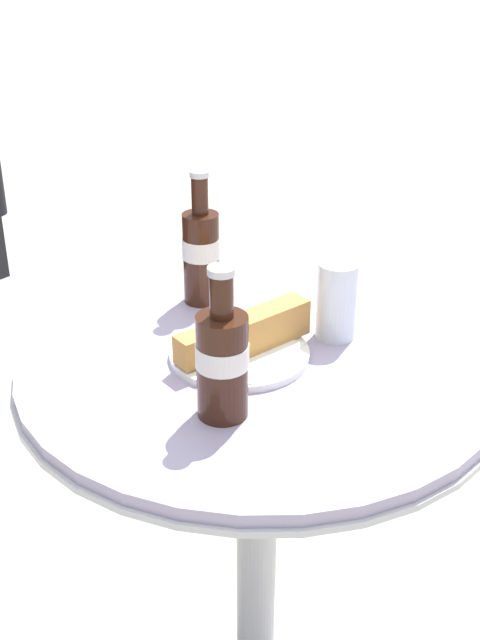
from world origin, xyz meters
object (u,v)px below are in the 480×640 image
object	(u,v)px
cola_bottle_left	(201,252)
cola_bottle_right	(222,359)
bistro_table	(258,441)
drinking_glass	(336,304)
lunch_plate_near	(243,343)

from	to	relation	value
cola_bottle_left	cola_bottle_right	size ratio (longest dim) A/B	1.08
bistro_table	cola_bottle_left	xyz separation A→B (m)	(0.09, 0.20, 0.26)
cola_bottle_left	drinking_glass	size ratio (longest dim) A/B	1.84
lunch_plate_near	bistro_table	bearing A→B (deg)	-47.72
cola_bottle_left	drinking_glass	xyz separation A→B (m)	(0.03, -0.26, -0.03)
bistro_table	drinking_glass	size ratio (longest dim) A/B	5.90
cola_bottle_right	drinking_glass	world-z (taller)	cola_bottle_right
bistro_table	cola_bottle_left	world-z (taller)	cola_bottle_left
cola_bottle_right	bistro_table	bearing A→B (deg)	20.41
drinking_glass	lunch_plate_near	bearing A→B (deg)	151.58
cola_bottle_left	bistro_table	bearing A→B (deg)	-115.45
cola_bottle_left	lunch_plate_near	bearing A→B (deg)	-121.78
bistro_table	cola_bottle_left	size ratio (longest dim) A/B	3.21
drinking_glass	bistro_table	bearing A→B (deg)	154.98
drinking_glass	lunch_plate_near	size ratio (longest dim) A/B	0.56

